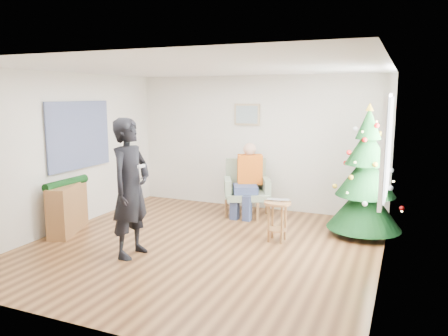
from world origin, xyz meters
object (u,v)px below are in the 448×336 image
at_px(christmas_tree, 366,177).
at_px(armchair, 247,195).
at_px(stool, 277,221).
at_px(standing_man, 131,188).
at_px(console, 68,208).

relative_size(christmas_tree, armchair, 2.04).
xyz_separation_m(christmas_tree, stool, (-1.20, -0.84, -0.63)).
height_order(standing_man, console, standing_man).
xyz_separation_m(armchair, standing_man, (-0.76, -2.60, 0.58)).
distance_m(stool, armchair, 1.56).
height_order(christmas_tree, armchair, christmas_tree).
bearing_deg(stool, standing_man, -141.33).
bearing_deg(console, standing_man, -36.79).
height_order(stool, armchair, armchair).
bearing_deg(armchair, christmas_tree, -35.11).
height_order(christmas_tree, console, christmas_tree).
distance_m(christmas_tree, armchair, 2.25).
xyz_separation_m(stool, standing_man, (-1.71, -1.36, 0.65)).
distance_m(christmas_tree, console, 4.84).
bearing_deg(christmas_tree, standing_man, -142.79).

